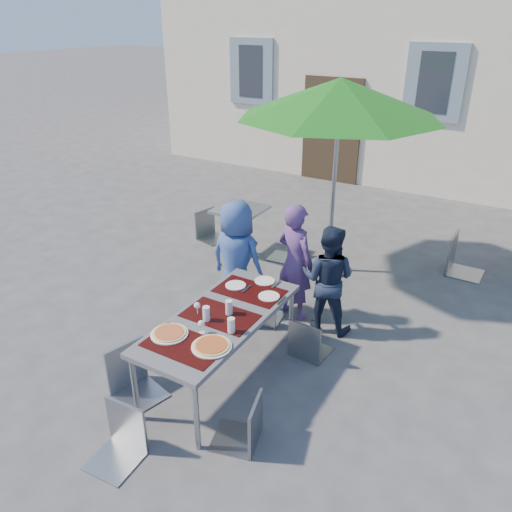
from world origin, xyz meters
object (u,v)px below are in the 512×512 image
Objects in this scene: chair_4 at (245,396)px; pizza_near_right at (212,346)px; child_1 at (295,262)px; patio_umbrella at (340,99)px; child_0 at (237,260)px; chair_3 at (128,344)px; bg_chair_l_0 at (208,208)px; pizza_near_left at (169,333)px; bg_chair_l_1 at (464,232)px; chair_2 at (310,317)px; chair_1 at (263,283)px; dining_table at (220,321)px; chair_5 at (115,407)px; chair_0 at (234,282)px; child_2 at (328,279)px; bg_chair_r_0 at (289,228)px; cafe_table_0 at (240,223)px.

pizza_near_right is at bearing 160.94° from chair_4.
child_1 is 2.14m from patio_umbrella.
child_0 is (-0.76, 1.60, -0.04)m from pizza_near_right.
chair_3 reaches higher than bg_chair_l_0.
bg_chair_l_1 is at bearing 66.24° from pizza_near_left.
child_1 is at bearing 127.14° from chair_2.
dining_table is at bearing -81.87° from chair_1.
child_1 is 1.62× the size of chair_5.
chair_0 is 0.35m from chair_1.
chair_3 is (-0.16, -1.58, 0.04)m from chair_0.
chair_1 is (-0.38, 1.57, -0.24)m from pizza_near_right.
chair_0 is 0.85× the size of bg_chair_l_1.
child_0 is at bearing -107.47° from patio_umbrella.
bg_chair_r_0 is (-1.22, 1.41, -0.14)m from child_2.
chair_0 is 0.98× the size of bg_chair_l_0.
patio_umbrella reaches higher than chair_4.
child_0 is 0.69m from child_1.
bg_chair_r_0 is at bearing 14.89° from cafe_table_0.
cafe_table_0 is 3.21m from bg_chair_l_1.
chair_3 is 3.90m from patio_umbrella.
chair_2 is 2.16m from chair_5.
pizza_near_right is 0.13× the size of patio_umbrella.
cafe_table_0 is at bearing -21.00° from child_1.
child_1 reaches higher than child_2.
pizza_near_right is 4.35m from bg_chair_l_1.
cafe_table_0 is 0.75m from bg_chair_r_0.
child_0 is 0.55× the size of patio_umbrella.
chair_1 reaches higher than pizza_near_left.
patio_umbrella is (-0.02, 2.79, 1.70)m from dining_table.
pizza_near_left is 1.51m from chair_0.
patio_umbrella is (0.61, 3.39, 1.83)m from chair_3.
chair_2 is 0.32× the size of patio_umbrella.
child_1 is 1.90m from cafe_table_0.
child_1 is at bearing 70.80° from chair_3.
chair_1 is (0.38, -0.03, -0.20)m from child_0.
chair_0 reaches higher than cafe_table_0.
bg_chair_l_1 is (3.03, 1.06, 0.12)m from cafe_table_0.
chair_0 reaches higher than pizza_near_right.
chair_5 is at bearing -90.49° from chair_1.
bg_chair_r_0 is (-0.77, 1.34, -0.21)m from child_1.
bg_chair_l_1 reaches higher than chair_4.
chair_5 is (-0.71, -2.63, -0.13)m from child_2.
bg_chair_r_0 is at bearing 122.32° from chair_2.
child_2 is at bearing -165.53° from child_0.
dining_table is 1.46m from child_1.
bg_chair_l_0 reaches higher than cafe_table_0.
child_1 reaches higher than pizza_near_right.
chair_0 is 0.93× the size of chair_3.
pizza_near_left is at bearing -79.86° from chair_0.
chair_3 reaches higher than chair_4.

